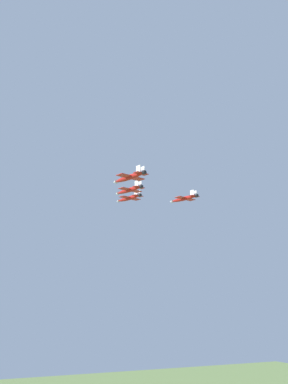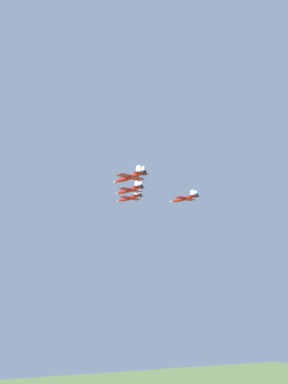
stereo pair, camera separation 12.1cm
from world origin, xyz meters
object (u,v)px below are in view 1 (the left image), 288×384
object	(u,v)px
jet_lead	(129,198)
jet_right_wingman	(184,198)
jet_left_wingman	(129,190)
jet_left_outer	(129,177)

from	to	relation	value
jet_lead	jet_right_wingman	world-z (taller)	jet_lead
jet_left_wingman	jet_left_outer	size ratio (longest dim) A/B	0.96
jet_lead	jet_right_wingman	bearing A→B (deg)	-139.32
jet_left_wingman	jet_right_wingman	xyz separation A→B (m)	(-32.46, -9.76, 1.92)
jet_left_wingman	jet_right_wingman	distance (m)	33.95
jet_left_wingman	jet_right_wingman	size ratio (longest dim) A/B	0.96
jet_lead	jet_right_wingman	size ratio (longest dim) A/B	1.01
jet_lead	jet_left_outer	xyz separation A→B (m)	(20.98, 47.95, -5.07)
jet_lead	jet_left_outer	bearing A→B (deg)	139.95
jet_left_wingman	jet_left_outer	distance (m)	26.26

